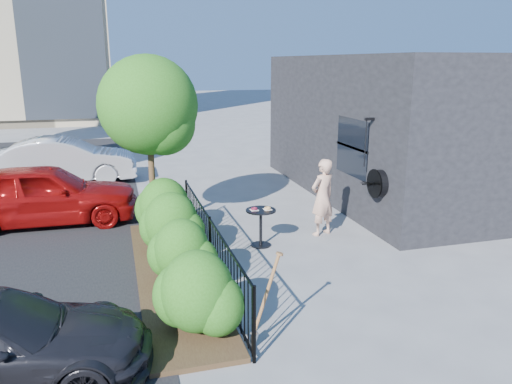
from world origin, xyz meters
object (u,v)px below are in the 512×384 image
object	(u,v)px
woman	(322,197)
car_silver	(64,161)
car_red	(44,194)
patio_tree	(152,111)
shovel	(264,304)
cafe_table	(261,221)

from	to	relation	value
woman	car_silver	size ratio (longest dim) A/B	0.39
woman	car_silver	xyz separation A→B (m)	(-6.01, 6.90, -0.14)
car_red	woman	bearing A→B (deg)	-111.23
woman	car_red	bearing A→B (deg)	-44.02
patio_tree	car_silver	bearing A→B (deg)	113.67
patio_tree	shovel	distance (m)	5.86
cafe_table	car_red	distance (m)	5.43
cafe_table	shovel	bearing A→B (deg)	-105.89
shovel	car_red	world-z (taller)	car_red
patio_tree	cafe_table	size ratio (longest dim) A/B	4.58
woman	shovel	xyz separation A→B (m)	(-2.59, -4.02, -0.27)
cafe_table	woman	bearing A→B (deg)	11.89
cafe_table	car_red	world-z (taller)	car_red
patio_tree	cafe_table	distance (m)	3.43
cafe_table	car_red	size ratio (longest dim) A/B	0.20
shovel	car_silver	size ratio (longest dim) A/B	0.31
cafe_table	car_silver	distance (m)	8.50
woman	shovel	distance (m)	4.79
car_silver	shovel	bearing A→B (deg)	-161.45
shovel	woman	bearing A→B (deg)	57.19
cafe_table	shovel	size ratio (longest dim) A/B	0.62
woman	car_red	world-z (taller)	woman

